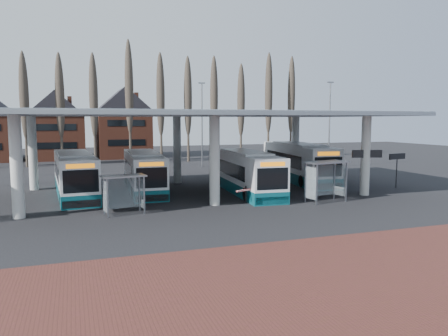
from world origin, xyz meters
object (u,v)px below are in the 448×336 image
object	(u,v)px
bus_1	(143,172)
shelter_2	(325,172)
bus_0	(74,175)
bus_3	(298,163)
shelter_1	(123,186)
bus_2	(245,173)

from	to	relation	value
bus_1	shelter_2	xyz separation A→B (m)	(11.20, -9.12, 0.59)
bus_0	shelter_2	distance (m)	18.65
shelter_2	bus_1	bearing A→B (deg)	131.97
bus_1	bus_3	world-z (taller)	bus_3
bus_3	shelter_2	bearing A→B (deg)	-102.20
bus_1	shelter_1	world-z (taller)	bus_1
bus_2	bus_0	bearing A→B (deg)	171.07
bus_3	shelter_1	distance (m)	19.81
bus_0	shelter_1	world-z (taller)	bus_0
bus_1	bus_2	size ratio (longest dim) A/B	0.96
shelter_2	bus_3	bearing A→B (deg)	62.30
bus_2	bus_3	world-z (taller)	bus_3
bus_2	shelter_2	distance (m)	6.83
shelter_2	bus_0	bearing A→B (deg)	143.46
bus_1	bus_3	bearing A→B (deg)	7.29
bus_2	bus_3	distance (m)	8.46
bus_1	bus_2	bearing A→B (deg)	-21.32
bus_2	shelter_2	world-z (taller)	bus_2
bus_2	shelter_1	size ratio (longest dim) A/B	4.36
bus_0	shelter_2	xyz separation A→B (m)	(16.51, -8.66, 0.53)
shelter_1	bus_0	bearing A→B (deg)	100.25
bus_2	shelter_1	distance (m)	11.36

